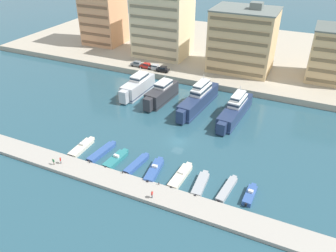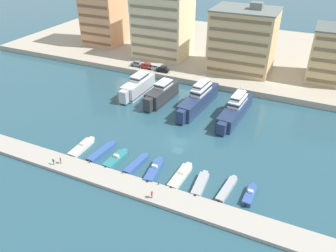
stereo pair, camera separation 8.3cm
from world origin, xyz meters
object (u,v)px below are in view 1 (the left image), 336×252
object	(u,v)px
motorboat_cream_center_right	(181,176)
motorboat_cream_far_left	(82,147)
motorboat_blue_far_right	(250,195)
car_grey_far_left	(137,64)
pedestrian_near_edge	(152,194)
motorboat_teal_mid_left	(116,159)
car_red_left	(146,66)
pedestrian_mid_deck	(60,160)
motorboat_grey_right	(227,189)
yacht_charcoal_left	(161,94)
motorboat_blue_left	(102,152)
car_silver_mid_left	(155,67)
yacht_navy_mid_left	(199,99)
yacht_navy_center_left	(235,109)
car_black_center_left	(163,69)
motorboat_grey_mid_right	(201,184)
yacht_silver_far_left	(138,86)
pedestrian_far_side	(53,161)
motorboat_blue_center_left	(137,164)
motorboat_blue_center	(154,170)

from	to	relation	value
motorboat_cream_center_right	motorboat_cream_far_left	bearing A→B (deg)	-179.96
motorboat_blue_far_right	car_grey_far_left	xyz separation A→B (m)	(-48.20, 44.48, 2.30)
motorboat_cream_far_left	pedestrian_near_edge	bearing A→B (deg)	-20.21
motorboat_teal_mid_left	car_red_left	size ratio (longest dim) A/B	1.80
motorboat_blue_far_right	pedestrian_mid_deck	world-z (taller)	pedestrian_mid_deck
motorboat_grey_right	pedestrian_near_edge	world-z (taller)	pedestrian_near_edge
yacht_charcoal_left	motorboat_teal_mid_left	bearing A→B (deg)	-83.82
motorboat_teal_mid_left	pedestrian_near_edge	xyz separation A→B (m)	(12.29, -7.35, 1.28)
motorboat_blue_left	car_silver_mid_left	xyz separation A→B (m)	(-9.14, 44.26, 2.35)
motorboat_cream_center_right	pedestrian_mid_deck	distance (m)	24.72
yacht_navy_mid_left	yacht_navy_center_left	size ratio (longest dim) A/B	1.04
motorboat_teal_mid_left	motorboat_cream_far_left	bearing A→B (deg)	176.40
car_red_left	car_black_center_left	xyz separation A→B (m)	(6.30, -0.53, 0.00)
motorboat_grey_mid_right	yacht_charcoal_left	bearing A→B (deg)	127.32
car_red_left	car_silver_mid_left	size ratio (longest dim) A/B	1.00
pedestrian_mid_deck	motorboat_cream_center_right	bearing A→B (deg)	16.03
pedestrian_near_edge	car_silver_mid_left	bearing A→B (deg)	115.99
yacht_navy_mid_left	car_grey_far_left	distance (m)	31.91
motorboat_grey_mid_right	car_silver_mid_left	world-z (taller)	car_silver_mid_left
motorboat_grey_mid_right	motorboat_blue_far_right	distance (m)	9.24
motorboat_grey_right	yacht_navy_center_left	bearing A→B (deg)	101.88
motorboat_blue_far_right	car_red_left	size ratio (longest dim) A/B	1.49
yacht_silver_far_left	motorboat_grey_right	xyz separation A→B (m)	(35.38, -29.59, -1.93)
motorboat_blue_far_right	pedestrian_far_side	xyz separation A→B (m)	(-38.31, -8.06, 1.17)
motorboat_blue_center_left	pedestrian_mid_deck	world-z (taller)	pedestrian_mid_deck
yacht_navy_mid_left	car_red_left	bearing A→B (deg)	147.11
yacht_charcoal_left	motorboat_grey_mid_right	world-z (taller)	yacht_charcoal_left
yacht_charcoal_left	motorboat_blue_center	xyz separation A→B (m)	(12.20, -28.90, -1.79)
motorboat_teal_mid_left	car_silver_mid_left	world-z (taller)	car_silver_mid_left
yacht_navy_center_left	yacht_silver_far_left	bearing A→B (deg)	176.56
yacht_silver_far_left	yacht_navy_center_left	distance (m)	29.58
yacht_navy_center_left	motorboat_blue_center_left	xyz separation A→B (m)	(-13.18, -28.20, -1.80)
motorboat_blue_left	car_red_left	bearing A→B (deg)	105.50
motorboat_blue_center_left	car_grey_far_left	distance (m)	51.54
motorboat_grey_mid_right	motorboat_blue_left	bearing A→B (deg)	177.66
yacht_silver_far_left	car_black_center_left	size ratio (longest dim) A/B	3.85
pedestrian_near_edge	car_grey_far_left	bearing A→B (deg)	121.58
motorboat_teal_mid_left	motorboat_blue_center	size ratio (longest dim) A/B	0.91
yacht_navy_center_left	yacht_charcoal_left	bearing A→B (deg)	179.28
motorboat_blue_center	pedestrian_far_side	bearing A→B (deg)	-159.94
car_grey_far_left	motorboat_blue_far_right	bearing A→B (deg)	-42.70
car_red_left	motorboat_blue_far_right	bearing A→B (deg)	-44.83
motorboat_teal_mid_left	car_silver_mid_left	size ratio (longest dim) A/B	1.80
motorboat_grey_mid_right	pedestrian_mid_deck	bearing A→B (deg)	-167.58
motorboat_blue_center	car_red_left	world-z (taller)	car_red_left
yacht_charcoal_left	car_grey_far_left	distance (m)	23.77
yacht_charcoal_left	pedestrian_far_side	world-z (taller)	yacht_charcoal_left
car_red_left	yacht_navy_center_left	bearing A→B (deg)	-25.76
motorboat_blue_center	motorboat_cream_far_left	bearing A→B (deg)	177.94
yacht_charcoal_left	car_silver_mid_left	world-z (taller)	yacht_charcoal_left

